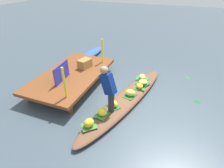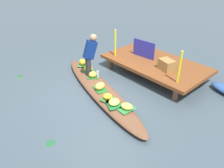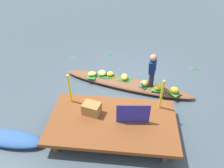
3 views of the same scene
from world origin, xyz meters
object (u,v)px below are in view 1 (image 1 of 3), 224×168
(vendor_boat, at_px, (126,99))
(water_bottle, at_px, (112,100))
(banana_bunch_3, at_px, (140,86))
(banana_bunch_5, at_px, (114,104))
(vendor_person, at_px, (108,87))
(market_banner, at_px, (62,73))
(banana_bunch_1, at_px, (89,123))
(banana_bunch_6, at_px, (143,82))
(produce_crate, at_px, (85,63))
(banana_bunch_2, at_px, (130,93))
(moored_boat, at_px, (91,53))
(banana_bunch_0, at_px, (142,77))
(banana_bunch_4, at_px, (102,112))

(vendor_boat, relative_size, water_bottle, 20.52)
(banana_bunch_3, distance_m, banana_bunch_5, 1.23)
(vendor_person, xyz_separation_m, market_banner, (0.52, 1.75, -0.20))
(banana_bunch_3, distance_m, vendor_person, 1.55)
(banana_bunch_5, bearing_deg, banana_bunch_3, -20.45)
(banana_bunch_1, bearing_deg, vendor_person, -15.73)
(vendor_boat, relative_size, vendor_person, 3.53)
(banana_bunch_6, xyz_separation_m, produce_crate, (-0.03, 2.09, 0.31))
(vendor_person, distance_m, water_bottle, 0.66)
(banana_bunch_2, bearing_deg, vendor_person, 157.62)
(moored_boat, bearing_deg, vendor_boat, -133.10)
(market_banner, bearing_deg, vendor_boat, -88.79)
(banana_bunch_6, height_order, produce_crate, produce_crate)
(banana_bunch_2, xyz_separation_m, banana_bunch_3, (0.49, -0.16, -0.02))
(banana_bunch_0, xyz_separation_m, banana_bunch_3, (-0.61, -0.06, 0.00))
(banana_bunch_6, height_order, water_bottle, water_bottle)
(banana_bunch_1, distance_m, banana_bunch_4, 0.50)
(banana_bunch_2, bearing_deg, banana_bunch_1, 160.65)
(banana_bunch_1, bearing_deg, water_bottle, -9.99)
(banana_bunch_3, xyz_separation_m, market_banner, (-0.80, 2.25, 0.43))
(banana_bunch_1, distance_m, banana_bunch_3, 2.17)
(vendor_boat, bearing_deg, banana_bunch_4, 174.71)
(banana_bunch_1, distance_m, banana_bunch_6, 2.45)
(banana_bunch_2, height_order, market_banner, market_banner)
(banana_bunch_5, xyz_separation_m, water_bottle, (0.10, 0.10, 0.01))
(banana_bunch_2, bearing_deg, banana_bunch_5, 157.68)
(water_bottle, xyz_separation_m, market_banner, (0.24, 1.72, 0.40))
(banana_bunch_3, relative_size, water_bottle, 1.13)
(banana_bunch_2, bearing_deg, produce_crate, 68.45)
(vendor_boat, height_order, banana_bunch_0, banana_bunch_0)
(banana_bunch_0, bearing_deg, banana_bunch_1, 166.33)
(banana_bunch_0, relative_size, banana_bunch_6, 0.99)
(vendor_boat, bearing_deg, banana_bunch_6, -4.17)
(produce_crate, bearing_deg, moored_boat, 21.47)
(water_bottle, bearing_deg, banana_bunch_5, -135.90)
(banana_bunch_5, relative_size, market_banner, 0.29)
(banana_bunch_2, distance_m, banana_bunch_5, 0.71)
(banana_bunch_1, height_order, banana_bunch_6, banana_bunch_1)
(banana_bunch_0, bearing_deg, banana_bunch_6, -163.52)
(banana_bunch_2, relative_size, produce_crate, 0.66)
(banana_bunch_2, bearing_deg, banana_bunch_3, -17.89)
(banana_bunch_5, bearing_deg, produce_crate, 49.10)
(banana_bunch_1, height_order, banana_bunch_3, banana_bunch_1)
(banana_bunch_2, xyz_separation_m, vendor_person, (-0.83, 0.34, 0.60))
(banana_bunch_1, height_order, banana_bunch_2, banana_bunch_1)
(vendor_boat, distance_m, banana_bunch_3, 0.66)
(vendor_person, bearing_deg, moored_boat, 33.26)
(market_banner, relative_size, produce_crate, 1.84)
(banana_bunch_3, bearing_deg, produce_crate, 82.97)
(banana_bunch_1, bearing_deg, moored_boat, 26.38)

